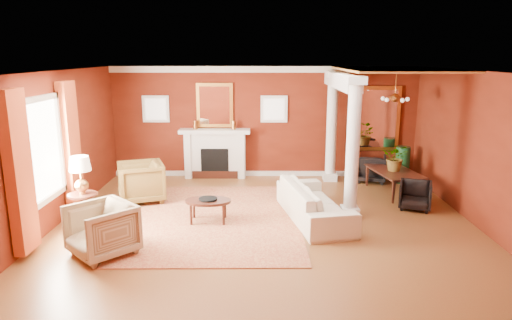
{
  "coord_description": "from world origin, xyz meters",
  "views": [
    {
      "loc": [
        -0.12,
        -8.45,
        3.2
      ],
      "look_at": [
        -0.2,
        0.37,
        1.15
      ],
      "focal_mm": 32.0,
      "sensor_mm": 36.0,
      "label": 1
    }
  ],
  "objects_px": {
    "sofa": "(315,196)",
    "dining_table": "(395,175)",
    "side_table": "(81,181)",
    "coffee_table": "(208,202)",
    "armchair_stripe": "(102,227)",
    "armchair_leopard": "(141,180)"
  },
  "relations": [
    {
      "from": "sofa",
      "to": "armchair_leopard",
      "type": "xyz_separation_m",
      "value": [
        -3.71,
        1.1,
        0.02
      ]
    },
    {
      "from": "armchair_stripe",
      "to": "dining_table",
      "type": "bearing_deg",
      "value": 75.61
    },
    {
      "from": "sofa",
      "to": "armchair_stripe",
      "type": "bearing_deg",
      "value": 103.31
    },
    {
      "from": "sofa",
      "to": "armchair_stripe",
      "type": "height_order",
      "value": "armchair_stripe"
    },
    {
      "from": "coffee_table",
      "to": "side_table",
      "type": "height_order",
      "value": "side_table"
    },
    {
      "from": "sofa",
      "to": "coffee_table",
      "type": "bearing_deg",
      "value": 83.16
    },
    {
      "from": "dining_table",
      "to": "side_table",
      "type": "bearing_deg",
      "value": 97.6
    },
    {
      "from": "sofa",
      "to": "dining_table",
      "type": "distance_m",
      "value": 2.74
    },
    {
      "from": "side_table",
      "to": "dining_table",
      "type": "height_order",
      "value": "side_table"
    },
    {
      "from": "armchair_stripe",
      "to": "coffee_table",
      "type": "xyz_separation_m",
      "value": [
        1.55,
        1.51,
        -0.07
      ]
    },
    {
      "from": "coffee_table",
      "to": "dining_table",
      "type": "relative_size",
      "value": 0.57
    },
    {
      "from": "sofa",
      "to": "coffee_table",
      "type": "xyz_separation_m",
      "value": [
        -2.08,
        -0.17,
        -0.07
      ]
    },
    {
      "from": "side_table",
      "to": "sofa",
      "type": "bearing_deg",
      "value": 4.9
    },
    {
      "from": "armchair_leopard",
      "to": "dining_table",
      "type": "xyz_separation_m",
      "value": [
        5.81,
        0.66,
        -0.06
      ]
    },
    {
      "from": "armchair_stripe",
      "to": "armchair_leopard",
      "type": "bearing_deg",
      "value": 136.23
    },
    {
      "from": "side_table",
      "to": "coffee_table",
      "type": "bearing_deg",
      "value": 5.08
    },
    {
      "from": "armchair_leopard",
      "to": "coffee_table",
      "type": "xyz_separation_m",
      "value": [
        1.63,
        -1.27,
        -0.08
      ]
    },
    {
      "from": "sofa",
      "to": "dining_table",
      "type": "relative_size",
      "value": 1.56
    },
    {
      "from": "armchair_leopard",
      "to": "side_table",
      "type": "xyz_separation_m",
      "value": [
        -0.71,
        -1.48,
        0.4
      ]
    },
    {
      "from": "armchair_leopard",
      "to": "side_table",
      "type": "bearing_deg",
      "value": -45.3
    },
    {
      "from": "armchair_leopard",
      "to": "dining_table",
      "type": "distance_m",
      "value": 5.85
    },
    {
      "from": "sofa",
      "to": "side_table",
      "type": "bearing_deg",
      "value": 83.37
    }
  ]
}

